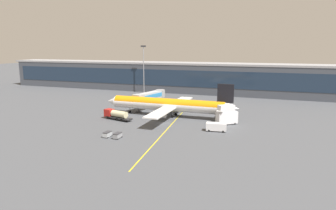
{
  "coord_description": "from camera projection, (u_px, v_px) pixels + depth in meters",
  "views": [
    {
      "loc": [
        33.11,
        -86.7,
        24.24
      ],
      "look_at": [
        -0.88,
        7.99,
        4.5
      ],
      "focal_mm": 31.56,
      "sensor_mm": 36.0,
      "label": 1
    }
  ],
  "objects": [
    {
      "name": "jet_bridge",
      "position": [
        151.0,
        96.0,
        117.1
      ],
      "size": [
        7.49,
        17.96,
        6.91
      ],
      "color": "#B2B7BC",
      "rests_on": "ground_plane"
    },
    {
      "name": "fuel_tanker",
      "position": [
        116.0,
        115.0,
        100.31
      ],
      "size": [
        11.08,
        4.98,
        3.25
      ],
      "color": "#232326",
      "rests_on": "ground_plane"
    },
    {
      "name": "lavatory_truck",
      "position": [
        216.0,
        127.0,
        86.37
      ],
      "size": [
        6.03,
        2.96,
        2.5
      ],
      "color": "white",
      "rests_on": "ground_plane"
    },
    {
      "name": "ground_plane",
      "position": [
        162.0,
        123.0,
        95.71
      ],
      "size": [
        700.0,
        700.0,
        0.0
      ],
      "primitive_type": "plane",
      "color": "#47494F"
    },
    {
      "name": "terminal_building",
      "position": [
        182.0,
        77.0,
        162.24
      ],
      "size": [
        217.51,
        17.19,
        16.1
      ],
      "color": "#424751",
      "rests_on": "ground_plane"
    },
    {
      "name": "baggage_cart_0",
      "position": [
        107.0,
        134.0,
        80.93
      ],
      "size": [
        1.71,
        2.71,
        1.48
      ],
      "color": "#B2B7BC",
      "rests_on": "ground_plane"
    },
    {
      "name": "apron_light_mast_1",
      "position": [
        144.0,
        66.0,
        155.68
      ],
      "size": [
        2.8,
        0.5,
        25.16
      ],
      "color": "gray",
      "rests_on": "ground_plane"
    },
    {
      "name": "baggage_cart_1",
      "position": [
        117.0,
        135.0,
        79.75
      ],
      "size": [
        1.71,
        2.71,
        1.48
      ],
      "color": "gray",
      "rests_on": "ground_plane"
    },
    {
      "name": "main_airliner",
      "position": [
        168.0,
        105.0,
        104.62
      ],
      "size": [
        49.35,
        39.14,
        12.43
      ],
      "color": "white",
      "rests_on": "ground_plane"
    },
    {
      "name": "catering_lift",
      "position": [
        227.0,
        115.0,
        93.78
      ],
      "size": [
        6.82,
        6.27,
        6.3
      ],
      "color": "white",
      "rests_on": "ground_plane"
    },
    {
      "name": "apron_lead_in_line",
      "position": [
        173.0,
        123.0,
        96.55
      ],
      "size": [
        8.78,
        79.58,
        0.01
      ],
      "primitive_type": "cube",
      "rotation": [
        0.0,
        0.0,
        0.11
      ],
      "color": "yellow",
      "rests_on": "ground_plane"
    }
  ]
}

